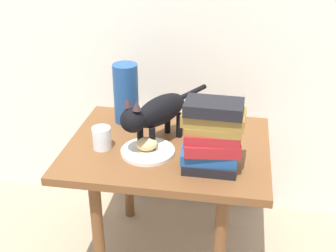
{
  "coord_description": "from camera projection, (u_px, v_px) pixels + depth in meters",
  "views": [
    {
      "loc": [
        0.25,
        -1.48,
        1.37
      ],
      "look_at": [
        0.0,
        0.0,
        0.61
      ],
      "focal_mm": 47.96,
      "sensor_mm": 36.0,
      "label": 1
    }
  ],
  "objects": [
    {
      "name": "bread_roll",
      "position": [
        147.0,
        144.0,
        1.64
      ],
      "size": [
        0.09,
        0.08,
        0.05
      ],
      "primitive_type": "ellipsoid",
      "rotation": [
        0.0,
        0.0,
        0.3
      ],
      "color": "#E0BC7A",
      "rests_on": "plate"
    },
    {
      "name": "book_stack",
      "position": [
        212.0,
        136.0,
        1.51
      ],
      "size": [
        0.21,
        0.15,
        0.26
      ],
      "color": "black",
      "rests_on": "side_table"
    },
    {
      "name": "candle_jar",
      "position": [
        102.0,
        139.0,
        1.68
      ],
      "size": [
        0.07,
        0.07,
        0.08
      ],
      "color": "silver",
      "rests_on": "side_table"
    },
    {
      "name": "plate",
      "position": [
        148.0,
        151.0,
        1.66
      ],
      "size": [
        0.2,
        0.2,
        0.01
      ],
      "primitive_type": "cylinder",
      "color": "silver",
      "rests_on": "side_table"
    },
    {
      "name": "tv_remote",
      "position": [
        222.0,
        125.0,
        1.85
      ],
      "size": [
        0.15,
        0.13,
        0.02
      ],
      "primitive_type": "cube",
      "rotation": [
        0.0,
        0.0,
        0.67
      ],
      "color": "black",
      "rests_on": "side_table"
    },
    {
      "name": "cat",
      "position": [
        156.0,
        113.0,
        1.66
      ],
      "size": [
        0.27,
        0.43,
        0.23
      ],
      "color": "black",
      "rests_on": "side_table"
    },
    {
      "name": "side_table",
      "position": [
        168.0,
        161.0,
        1.75
      ],
      "size": [
        0.77,
        0.61,
        0.53
      ],
      "color": "brown",
      "rests_on": "ground"
    },
    {
      "name": "ground_plane",
      "position": [
        168.0,
        252.0,
        1.96
      ],
      "size": [
        6.0,
        6.0,
        0.0
      ],
      "primitive_type": "plane",
      "color": "gray"
    },
    {
      "name": "green_vase",
      "position": [
        126.0,
        93.0,
        1.85
      ],
      "size": [
        0.1,
        0.1,
        0.25
      ],
      "primitive_type": "cylinder",
      "color": "navy",
      "rests_on": "side_table"
    }
  ]
}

